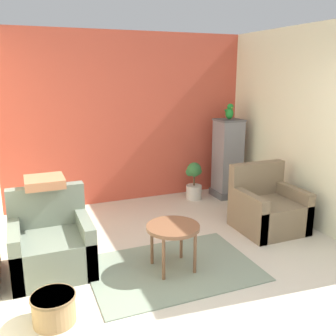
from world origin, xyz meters
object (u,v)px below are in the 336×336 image
at_px(coffee_table, 173,231).
at_px(armchair_right, 267,209).
at_px(potted_plant, 194,180).
at_px(armchair_left, 52,246).
at_px(birdcage, 228,159).
at_px(parrot, 229,112).
at_px(wicker_basket, 54,308).

distance_m(coffee_table, armchair_right, 1.73).
bearing_deg(coffee_table, armchair_right, 17.78).
bearing_deg(potted_plant, coffee_table, -121.39).
xyz_separation_m(armchair_left, birdcage, (3.09, 1.49, 0.38)).
relative_size(birdcage, parrot, 5.05).
height_order(armchair_left, birdcage, birdcage).
bearing_deg(potted_plant, armchair_left, -147.72).
xyz_separation_m(armchair_right, birdcage, (0.22, 1.45, 0.38)).
distance_m(birdcage, wicker_basket, 4.03).
xyz_separation_m(coffee_table, birdcage, (1.85, 1.98, 0.21)).
distance_m(armchair_left, birdcage, 3.45).
height_order(armchair_left, parrot, parrot).
distance_m(potted_plant, wicker_basket, 3.60).
distance_m(armchair_right, birdcage, 1.52).
distance_m(armchair_left, parrot, 3.63).
distance_m(coffee_table, wicker_basket, 1.43).
bearing_deg(coffee_table, parrot, 46.87).
bearing_deg(potted_plant, armchair_right, -75.99).
bearing_deg(coffee_table, potted_plant, 58.61).
relative_size(armchair_right, potted_plant, 1.38).
height_order(armchair_right, wicker_basket, armchair_right).
bearing_deg(wicker_basket, parrot, 37.50).
bearing_deg(birdcage, wicker_basket, -142.53).
height_order(coffee_table, parrot, parrot).
relative_size(parrot, potted_plant, 0.42).
bearing_deg(potted_plant, wicker_basket, -135.69).
xyz_separation_m(coffee_table, potted_plant, (1.26, 2.06, -0.13)).
bearing_deg(birdcage, parrot, 90.00).
relative_size(coffee_table, potted_plant, 0.91).
height_order(coffee_table, wicker_basket, coffee_table).
bearing_deg(wicker_basket, armchair_right, 18.30).
relative_size(coffee_table, birdcage, 0.43).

